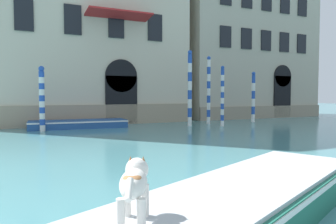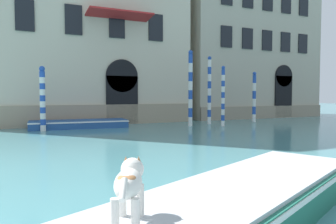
{
  "view_description": "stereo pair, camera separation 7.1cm",
  "coord_description": "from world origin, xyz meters",
  "px_view_note": "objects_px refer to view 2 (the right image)",
  "views": [
    {
      "loc": [
        -1.67,
        1.19,
        1.9
      ],
      "look_at": [
        4.01,
        12.94,
        1.2
      ],
      "focal_mm": 35.0,
      "sensor_mm": 36.0,
      "label": 1
    },
    {
      "loc": [
        -1.6,
        1.16,
        1.9
      ],
      "look_at": [
        4.01,
        12.94,
        1.2
      ],
      "focal_mm": 35.0,
      "sensor_mm": 36.0,
      "label": 2
    }
  ],
  "objects_px": {
    "mooring_pole_1": "(190,88)",
    "mooring_pole_2": "(223,96)",
    "mooring_pole_3": "(209,90)",
    "mooring_pole_4": "(43,98)",
    "boat_moored_near_palazzo": "(79,124)",
    "mooring_pole_0": "(254,97)",
    "dog_on_deck": "(129,183)"
  },
  "relations": [
    {
      "from": "mooring_pole_1",
      "to": "mooring_pole_4",
      "type": "xyz_separation_m",
      "value": [
        -8.27,
        0.88,
        -0.59
      ]
    },
    {
      "from": "mooring_pole_2",
      "to": "mooring_pole_3",
      "type": "relative_size",
      "value": 0.83
    },
    {
      "from": "boat_moored_near_palazzo",
      "to": "mooring_pole_2",
      "type": "xyz_separation_m",
      "value": [
        7.93,
        -2.75,
        1.58
      ]
    },
    {
      "from": "mooring_pole_0",
      "to": "mooring_pole_2",
      "type": "xyz_separation_m",
      "value": [
        -3.67,
        -1.55,
        0.07
      ]
    },
    {
      "from": "dog_on_deck",
      "to": "mooring_pole_4",
      "type": "relative_size",
      "value": 0.26
    },
    {
      "from": "mooring_pole_3",
      "to": "mooring_pole_1",
      "type": "bearing_deg",
      "value": -160.4
    },
    {
      "from": "boat_moored_near_palazzo",
      "to": "mooring_pole_2",
      "type": "height_order",
      "value": "mooring_pole_2"
    },
    {
      "from": "mooring_pole_0",
      "to": "mooring_pole_2",
      "type": "height_order",
      "value": "mooring_pole_2"
    },
    {
      "from": "boat_moored_near_palazzo",
      "to": "mooring_pole_2",
      "type": "relative_size",
      "value": 1.52
    },
    {
      "from": "mooring_pole_0",
      "to": "mooring_pole_1",
      "type": "bearing_deg",
      "value": -174.37
    },
    {
      "from": "boat_moored_near_palazzo",
      "to": "mooring_pole_0",
      "type": "bearing_deg",
      "value": -1.5
    },
    {
      "from": "mooring_pole_3",
      "to": "mooring_pole_4",
      "type": "distance_m",
      "value": 10.03
    },
    {
      "from": "mooring_pole_4",
      "to": "mooring_pole_3",
      "type": "bearing_deg",
      "value": -1.49
    },
    {
      "from": "mooring_pole_1",
      "to": "mooring_pole_3",
      "type": "height_order",
      "value": "mooring_pole_1"
    },
    {
      "from": "dog_on_deck",
      "to": "mooring_pole_4",
      "type": "distance_m",
      "value": 14.93
    },
    {
      "from": "mooring_pole_4",
      "to": "mooring_pole_0",
      "type": "bearing_deg",
      "value": -1.51
    },
    {
      "from": "boat_moored_near_palazzo",
      "to": "mooring_pole_1",
      "type": "distance_m",
      "value": 6.84
    },
    {
      "from": "mooring_pole_0",
      "to": "mooring_pole_3",
      "type": "height_order",
      "value": "mooring_pole_3"
    },
    {
      "from": "mooring_pole_2",
      "to": "mooring_pole_1",
      "type": "bearing_deg",
      "value": 147.93
    },
    {
      "from": "boat_moored_near_palazzo",
      "to": "mooring_pole_0",
      "type": "relative_size",
      "value": 1.59
    },
    {
      "from": "boat_moored_near_palazzo",
      "to": "mooring_pole_2",
      "type": "distance_m",
      "value": 8.54
    },
    {
      "from": "mooring_pole_3",
      "to": "mooring_pole_4",
      "type": "bearing_deg",
      "value": 178.51
    },
    {
      "from": "dog_on_deck",
      "to": "mooring_pole_3",
      "type": "distance_m",
      "value": 17.98
    },
    {
      "from": "boat_moored_near_palazzo",
      "to": "mooring_pole_3",
      "type": "xyz_separation_m",
      "value": [
        8.03,
        -1.1,
        1.95
      ]
    },
    {
      "from": "mooring_pole_2",
      "to": "mooring_pole_4",
      "type": "relative_size",
      "value": 1.07
    },
    {
      "from": "mooring_pole_3",
      "to": "mooring_pole_4",
      "type": "height_order",
      "value": "mooring_pole_3"
    },
    {
      "from": "mooring_pole_0",
      "to": "boat_moored_near_palazzo",
      "type": "bearing_deg",
      "value": 174.11
    },
    {
      "from": "mooring_pole_1",
      "to": "mooring_pole_2",
      "type": "xyz_separation_m",
      "value": [
        1.64,
        -1.03,
        -0.48
      ]
    },
    {
      "from": "mooring_pole_0",
      "to": "mooring_pole_1",
      "type": "relative_size",
      "value": 0.76
    },
    {
      "from": "mooring_pole_0",
      "to": "mooring_pole_3",
      "type": "bearing_deg",
      "value": 178.45
    },
    {
      "from": "boat_moored_near_palazzo",
      "to": "mooring_pole_0",
      "type": "xyz_separation_m",
      "value": [
        11.6,
        -1.2,
        1.51
      ]
    },
    {
      "from": "mooring_pole_0",
      "to": "mooring_pole_2",
      "type": "bearing_deg",
      "value": -157.04
    }
  ]
}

